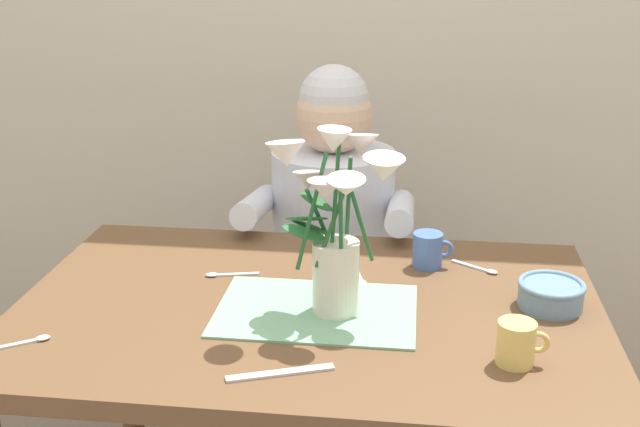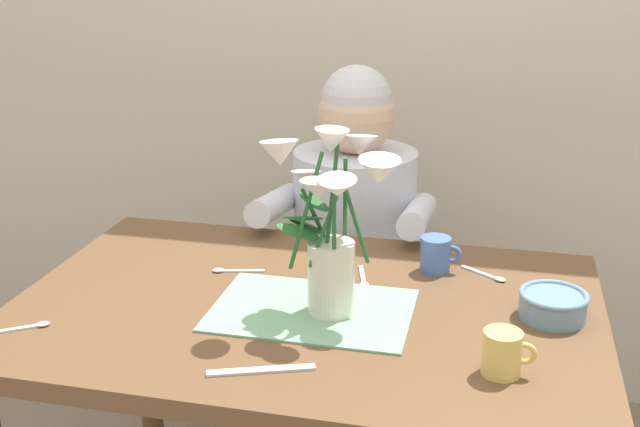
# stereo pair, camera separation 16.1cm
# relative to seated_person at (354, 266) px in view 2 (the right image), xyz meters

# --- Properties ---
(wood_panel_backdrop) EXTENTS (4.00, 0.10, 2.50)m
(wood_panel_backdrop) POSITION_rel_seated_person_xyz_m (0.02, 0.43, 0.69)
(wood_panel_backdrop) COLOR beige
(wood_panel_backdrop) RESTS_ON ground_plane
(dining_table) EXTENTS (1.20, 0.80, 0.74)m
(dining_table) POSITION_rel_seated_person_xyz_m (0.02, -0.62, 0.08)
(dining_table) COLOR brown
(dining_table) RESTS_ON ground_plane
(seated_person) EXTENTS (0.45, 0.47, 1.14)m
(seated_person) POSITION_rel_seated_person_xyz_m (0.00, 0.00, 0.00)
(seated_person) COLOR #4C4C56
(seated_person) RESTS_ON ground_plane
(striped_placemat) EXTENTS (0.40, 0.28, 0.00)m
(striped_placemat) POSITION_rel_seated_person_xyz_m (0.04, -0.65, 0.18)
(striped_placemat) COLOR #7AB289
(striped_placemat) RESTS_ON dining_table
(flower_vase) EXTENTS (0.28, 0.22, 0.37)m
(flower_vase) POSITION_rel_seated_person_xyz_m (0.08, -0.65, 0.38)
(flower_vase) COLOR silver
(flower_vase) RESTS_ON dining_table
(ceramic_bowl) EXTENTS (0.14, 0.14, 0.06)m
(ceramic_bowl) POSITION_rel_seated_person_xyz_m (0.51, -0.57, 0.21)
(ceramic_bowl) COLOR #6689A8
(ceramic_bowl) RESTS_ON dining_table
(dinner_knife) EXTENTS (0.18, 0.08, 0.00)m
(dinner_knife) POSITION_rel_seated_person_xyz_m (0.01, -0.90, 0.18)
(dinner_knife) COLOR silver
(dinner_knife) RESTS_ON dining_table
(ceramic_mug) EXTENTS (0.09, 0.07, 0.08)m
(ceramic_mug) POSITION_rel_seated_person_xyz_m (0.41, -0.81, 0.22)
(ceramic_mug) COLOR #E5C666
(ceramic_mug) RESTS_ON dining_table
(tea_cup) EXTENTS (0.09, 0.07, 0.08)m
(tea_cup) POSITION_rel_seated_person_xyz_m (0.26, -0.39, 0.22)
(tea_cup) COLOR #476BB7
(tea_cup) RESTS_ON dining_table
(spoon_0) EXTENTS (0.12, 0.04, 0.01)m
(spoon_0) POSITION_rel_seated_person_xyz_m (-0.19, -0.50, 0.18)
(spoon_0) COLOR silver
(spoon_0) RESTS_ON dining_table
(spoon_1) EXTENTS (0.11, 0.08, 0.01)m
(spoon_1) POSITION_rel_seated_person_xyz_m (-0.48, -0.85, 0.18)
(spoon_1) COLOR silver
(spoon_1) RESTS_ON dining_table
(spoon_2) EXTENTS (0.11, 0.08, 0.01)m
(spoon_2) POSITION_rel_seated_person_xyz_m (0.38, -0.40, 0.18)
(spoon_2) COLOR silver
(spoon_2) RESTS_ON dining_table
(spoon_3) EXTENTS (0.02, 0.12, 0.01)m
(spoon_3) POSITION_rel_seated_person_xyz_m (0.01, -0.35, 0.18)
(spoon_3) COLOR silver
(spoon_3) RESTS_ON dining_table
(spoon_4) EXTENTS (0.04, 0.12, 0.01)m
(spoon_4) POSITION_rel_seated_person_xyz_m (0.11, -0.48, 0.18)
(spoon_4) COLOR silver
(spoon_4) RESTS_ON dining_table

